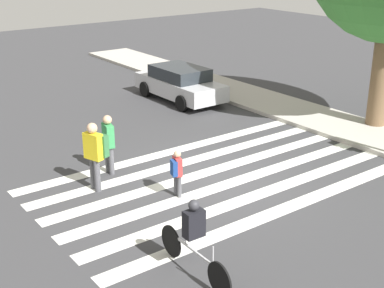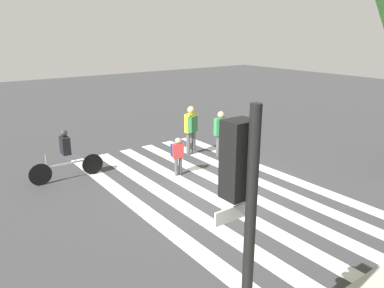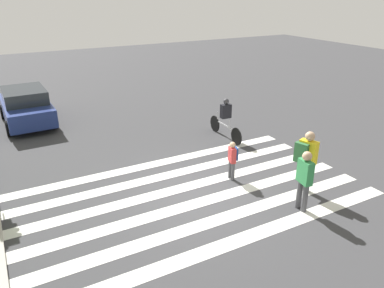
{
  "view_description": "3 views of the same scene",
  "coord_description": "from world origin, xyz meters",
  "px_view_note": "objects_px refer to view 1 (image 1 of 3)",
  "views": [
    {
      "loc": [
        10.47,
        -8.68,
        6.12
      ],
      "look_at": [
        -0.62,
        -0.43,
        0.92
      ],
      "focal_mm": 50.0,
      "sensor_mm": 36.0,
      "label": 1
    },
    {
      "loc": [
        6.64,
        7.94,
        4.54
      ],
      "look_at": [
        0.27,
        -0.79,
        1.25
      ],
      "focal_mm": 35.0,
      "sensor_mm": 36.0,
      "label": 2
    },
    {
      "loc": [
        -8.36,
        4.56,
        5.59
      ],
      "look_at": [
        1.04,
        -0.56,
        1.11
      ],
      "focal_mm": 35.0,
      "sensor_mm": 36.0,
      "label": 3
    }
  ],
  "objects_px": {
    "pedestrian_child_with_backpack": "(108,141)",
    "car_parked_silver_sedan": "(180,83)",
    "pedestrian_adult_tall_backpack": "(95,151)",
    "pedestrian_adult_blue_shirt": "(177,170)",
    "cyclist_mid_street": "(194,236)"
  },
  "relations": [
    {
      "from": "car_parked_silver_sedan",
      "to": "pedestrian_child_with_backpack",
      "type": "bearing_deg",
      "value": -50.13
    },
    {
      "from": "pedestrian_child_with_backpack",
      "to": "car_parked_silver_sedan",
      "type": "relative_size",
      "value": 0.4
    },
    {
      "from": "cyclist_mid_street",
      "to": "car_parked_silver_sedan",
      "type": "distance_m",
      "value": 12.52
    },
    {
      "from": "cyclist_mid_street",
      "to": "car_parked_silver_sedan",
      "type": "bearing_deg",
      "value": 147.6
    },
    {
      "from": "pedestrian_adult_tall_backpack",
      "to": "car_parked_silver_sedan",
      "type": "xyz_separation_m",
      "value": [
        -5.72,
        6.75,
        -0.36
      ]
    },
    {
      "from": "pedestrian_adult_tall_backpack",
      "to": "car_parked_silver_sedan",
      "type": "distance_m",
      "value": 8.86
    },
    {
      "from": "pedestrian_adult_blue_shirt",
      "to": "cyclist_mid_street",
      "type": "xyz_separation_m",
      "value": [
        3.03,
        -1.72,
        0.13
      ]
    },
    {
      "from": "pedestrian_adult_tall_backpack",
      "to": "cyclist_mid_street",
      "type": "distance_m",
      "value": 4.64
    },
    {
      "from": "pedestrian_child_with_backpack",
      "to": "pedestrian_adult_blue_shirt",
      "type": "relative_size",
      "value": 1.36
    },
    {
      "from": "pedestrian_adult_tall_backpack",
      "to": "cyclist_mid_street",
      "type": "bearing_deg",
      "value": 158.19
    },
    {
      "from": "pedestrian_child_with_backpack",
      "to": "pedestrian_adult_tall_backpack",
      "type": "xyz_separation_m",
      "value": [
        0.77,
        -0.79,
        0.12
      ]
    },
    {
      "from": "pedestrian_adult_blue_shirt",
      "to": "pedestrian_child_with_backpack",
      "type": "bearing_deg",
      "value": -148.22
    },
    {
      "from": "pedestrian_adult_blue_shirt",
      "to": "cyclist_mid_street",
      "type": "relative_size",
      "value": 0.54
    },
    {
      "from": "pedestrian_child_with_backpack",
      "to": "cyclist_mid_street",
      "type": "height_order",
      "value": "pedestrian_child_with_backpack"
    },
    {
      "from": "pedestrian_child_with_backpack",
      "to": "car_parked_silver_sedan",
      "type": "bearing_deg",
      "value": 139.68
    }
  ]
}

